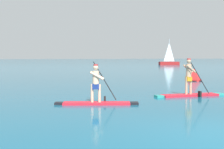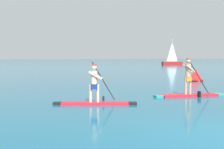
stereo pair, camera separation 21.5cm
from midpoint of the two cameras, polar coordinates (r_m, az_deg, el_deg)
paddleboarder_mid_center at (r=12.54m, az=-3.23°, el=-3.73°), size 3.26×1.36×1.74m
paddleboarder_far_right at (r=15.53m, az=13.44°, el=-2.40°), size 3.55×0.89×1.84m
race_marker_buoy at (r=25.19m, az=14.32°, el=-0.17°), size 1.17×1.17×0.98m
sailboat_right_horizon at (r=71.00m, az=10.14°, el=2.33°), size 4.57×1.82×5.73m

